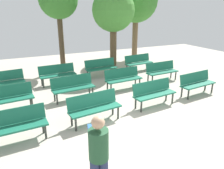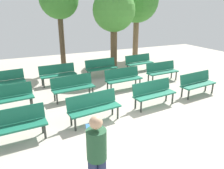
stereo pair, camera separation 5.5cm
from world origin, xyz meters
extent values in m
plane|color=#B2A899|center=(0.00, 0.00, 0.00)|extent=(24.00, 24.00, 0.00)
cube|color=#19664C|center=(-3.45, 1.28, 0.43)|extent=(1.62, 0.52, 0.05)
cube|color=#19664C|center=(-3.46, 1.48, 0.68)|extent=(1.60, 0.20, 0.40)
cylinder|color=#2D332D|center=(-2.74, 1.15, 0.20)|extent=(0.06, 0.06, 0.40)
cylinder|color=#2D332D|center=(-2.76, 1.47, 0.20)|extent=(0.06, 0.06, 0.40)
cube|color=#19664C|center=(-1.24, 1.42, 0.43)|extent=(1.64, 0.61, 0.05)
cube|color=#19664C|center=(-1.26, 1.62, 0.68)|extent=(1.60, 0.29, 0.40)
cylinder|color=#2D332D|center=(-1.92, 1.19, 0.20)|extent=(0.06, 0.06, 0.40)
cylinder|color=#2D332D|center=(-0.53, 1.34, 0.20)|extent=(0.06, 0.06, 0.40)
cylinder|color=#2D332D|center=(-1.95, 1.51, 0.20)|extent=(0.06, 0.06, 0.40)
cylinder|color=#2D332D|center=(-0.56, 1.65, 0.20)|extent=(0.06, 0.06, 0.40)
cube|color=#19664C|center=(1.05, 1.62, 0.43)|extent=(1.63, 0.57, 0.05)
cube|color=#19664C|center=(1.03, 1.82, 0.68)|extent=(1.60, 0.25, 0.40)
cylinder|color=#2D332D|center=(0.36, 1.40, 0.20)|extent=(0.06, 0.06, 0.40)
cylinder|color=#2D332D|center=(1.76, 1.51, 0.20)|extent=(0.06, 0.06, 0.40)
cylinder|color=#2D332D|center=(0.33, 1.72, 0.20)|extent=(0.06, 0.06, 0.40)
cylinder|color=#2D332D|center=(1.73, 1.83, 0.20)|extent=(0.06, 0.06, 0.40)
cube|color=#19664C|center=(3.21, 1.77, 0.43)|extent=(1.63, 0.59, 0.05)
cube|color=#19664C|center=(3.19, 1.97, 0.68)|extent=(1.60, 0.27, 0.40)
cylinder|color=#2D332D|center=(2.53, 1.54, 0.20)|extent=(0.06, 0.06, 0.40)
cylinder|color=#2D332D|center=(3.92, 1.67, 0.20)|extent=(0.06, 0.06, 0.40)
cylinder|color=#2D332D|center=(2.50, 1.86, 0.20)|extent=(0.06, 0.06, 0.40)
cylinder|color=#2D332D|center=(3.89, 1.99, 0.20)|extent=(0.06, 0.06, 0.40)
cube|color=#19664C|center=(-3.58, 3.27, 0.43)|extent=(1.63, 0.56, 0.05)
cube|color=#19664C|center=(-3.59, 3.47, 0.68)|extent=(1.60, 0.24, 0.40)
cylinder|color=#2D332D|center=(-2.87, 3.16, 0.20)|extent=(0.06, 0.06, 0.40)
cylinder|color=#2D332D|center=(-2.89, 3.48, 0.20)|extent=(0.06, 0.06, 0.40)
cube|color=#19664C|center=(-1.34, 3.42, 0.43)|extent=(1.63, 0.57, 0.05)
cube|color=#19664C|center=(-1.35, 3.62, 0.68)|extent=(1.60, 0.25, 0.40)
cylinder|color=#2D332D|center=(-2.02, 3.20, 0.20)|extent=(0.06, 0.06, 0.40)
cylinder|color=#2D332D|center=(-0.63, 3.31, 0.20)|extent=(0.06, 0.06, 0.40)
cylinder|color=#2D332D|center=(-2.05, 3.52, 0.20)|extent=(0.06, 0.06, 0.40)
cylinder|color=#2D332D|center=(-0.65, 3.63, 0.20)|extent=(0.06, 0.06, 0.40)
cube|color=#19664C|center=(0.86, 3.56, 0.43)|extent=(1.62, 0.52, 0.05)
cube|color=#19664C|center=(0.85, 3.76, 0.68)|extent=(1.60, 0.21, 0.40)
cylinder|color=#2D332D|center=(0.17, 3.36, 0.20)|extent=(0.06, 0.06, 0.40)
cylinder|color=#2D332D|center=(1.57, 3.44, 0.20)|extent=(0.06, 0.06, 0.40)
cylinder|color=#2D332D|center=(0.16, 3.68, 0.20)|extent=(0.06, 0.06, 0.40)
cylinder|color=#2D332D|center=(1.55, 3.75, 0.20)|extent=(0.06, 0.06, 0.40)
cube|color=#19664C|center=(3.03, 3.77, 0.43)|extent=(1.62, 0.51, 0.05)
cube|color=#19664C|center=(3.02, 3.97, 0.68)|extent=(1.60, 0.20, 0.40)
cylinder|color=#2D332D|center=(2.33, 3.58, 0.20)|extent=(0.06, 0.06, 0.40)
cylinder|color=#2D332D|center=(3.73, 3.64, 0.20)|extent=(0.06, 0.06, 0.40)
cylinder|color=#2D332D|center=(2.32, 3.89, 0.20)|extent=(0.06, 0.06, 0.40)
cylinder|color=#2D332D|center=(3.72, 3.96, 0.20)|extent=(0.06, 0.06, 0.40)
cube|color=#19664C|center=(-3.71, 5.21, 0.43)|extent=(1.63, 0.59, 0.05)
cube|color=#19664C|center=(-3.73, 5.41, 0.68)|extent=(1.60, 0.28, 0.40)
cylinder|color=#2D332D|center=(-3.00, 5.12, 0.20)|extent=(0.06, 0.06, 0.40)
cylinder|color=#2D332D|center=(-3.03, 5.44, 0.20)|extent=(0.06, 0.06, 0.40)
cube|color=#19664C|center=(-1.51, 5.36, 0.43)|extent=(1.62, 0.53, 0.05)
cube|color=#19664C|center=(-1.52, 5.56, 0.68)|extent=(1.60, 0.21, 0.40)
cylinder|color=#2D332D|center=(-2.20, 5.16, 0.20)|extent=(0.06, 0.06, 0.40)
cylinder|color=#2D332D|center=(-0.80, 5.24, 0.20)|extent=(0.06, 0.06, 0.40)
cylinder|color=#2D332D|center=(-2.22, 5.48, 0.20)|extent=(0.06, 0.06, 0.40)
cylinder|color=#2D332D|center=(-0.82, 5.56, 0.20)|extent=(0.06, 0.06, 0.40)
cube|color=#19664C|center=(0.69, 5.58, 0.43)|extent=(1.62, 0.53, 0.05)
cube|color=#19664C|center=(0.68, 5.78, 0.68)|extent=(1.60, 0.21, 0.40)
cylinder|color=#2D332D|center=(0.00, 5.38, 0.20)|extent=(0.06, 0.06, 0.40)
cylinder|color=#2D332D|center=(1.39, 5.46, 0.20)|extent=(0.06, 0.06, 0.40)
cylinder|color=#2D332D|center=(-0.02, 5.70, 0.20)|extent=(0.06, 0.06, 0.40)
cylinder|color=#2D332D|center=(1.38, 5.78, 0.20)|extent=(0.06, 0.06, 0.40)
cube|color=#19664C|center=(2.96, 5.71, 0.43)|extent=(1.63, 0.59, 0.05)
cube|color=#19664C|center=(2.94, 5.91, 0.68)|extent=(1.60, 0.28, 0.40)
cylinder|color=#2D332D|center=(2.28, 5.48, 0.20)|extent=(0.06, 0.06, 0.40)
cylinder|color=#2D332D|center=(3.68, 5.62, 0.20)|extent=(0.06, 0.06, 0.40)
cylinder|color=#2D332D|center=(2.25, 5.80, 0.20)|extent=(0.06, 0.06, 0.40)
cylinder|color=#2D332D|center=(3.65, 5.94, 0.20)|extent=(0.06, 0.06, 0.40)
cylinder|color=#4C3A28|center=(-0.75, 7.68, 1.55)|extent=(0.27, 0.27, 3.11)
cylinder|color=brown|center=(4.44, 8.70, 1.45)|extent=(0.36, 0.36, 2.90)
sphere|color=#387A2D|center=(4.44, 8.70, 3.73)|extent=(2.76, 2.76, 2.76)
cylinder|color=brown|center=(1.84, 6.64, 1.25)|extent=(0.36, 0.36, 2.50)
sphere|color=#478E38|center=(1.84, 6.64, 3.17)|extent=(2.22, 2.22, 2.22)
cylinder|color=#235133|center=(-2.17, -1.18, 1.12)|extent=(0.41, 0.41, 0.55)
sphere|color=tan|center=(-2.17, -1.18, 1.54)|extent=(0.22, 0.22, 0.22)
cube|color=blue|center=(-2.11, -0.93, 1.15)|extent=(0.31, 0.24, 0.36)
camera|label=1|loc=(-3.26, -4.02, 3.26)|focal=34.60mm
camera|label=2|loc=(-3.21, -4.04, 3.26)|focal=34.60mm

